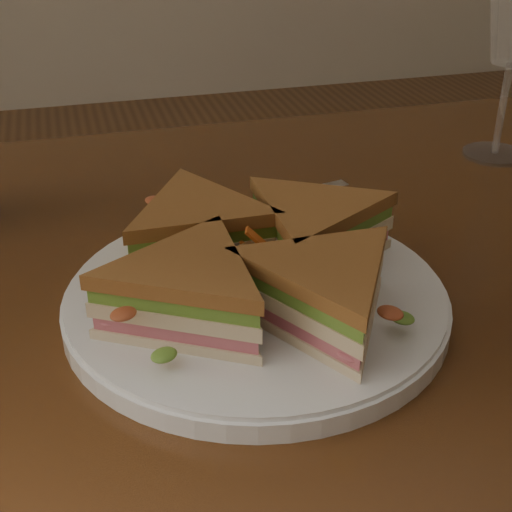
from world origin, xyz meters
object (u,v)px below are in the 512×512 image
object	(u,v)px
plate	(256,301)
spoon	(195,245)
table	(247,358)
knife	(256,205)
sandwich_wedges	(256,261)

from	to	relation	value
plate	spoon	bearing A→B (deg)	103.93
table	knife	bearing A→B (deg)	70.87
sandwich_wedges	knife	bearing A→B (deg)	74.61
sandwich_wedges	spoon	world-z (taller)	sandwich_wedges
table	knife	size ratio (longest dim) A/B	5.64
spoon	sandwich_wedges	bearing A→B (deg)	-85.34
table	spoon	bearing A→B (deg)	124.43
plate	sandwich_wedges	bearing A→B (deg)	0.00
table	plate	bearing A→B (deg)	-97.31
table	knife	xyz separation A→B (m)	(0.04, 0.13, 0.10)
plate	sandwich_wedges	size ratio (longest dim) A/B	0.96
table	spoon	xyz separation A→B (m)	(-0.04, 0.05, 0.10)
plate	spoon	world-z (taller)	plate
sandwich_wedges	spoon	bearing A→B (deg)	103.93
plate	knife	distance (m)	0.20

